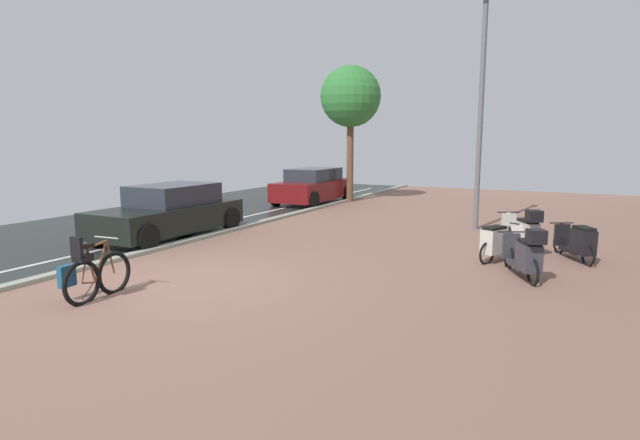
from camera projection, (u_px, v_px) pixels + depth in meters
ground at (256, 293)px, 8.44m from camera, size 21.00×40.00×0.13m
bicycle_foreground at (94, 275)px, 8.03m from camera, size 0.62×1.37×1.08m
scooter_near at (523, 233)px, 11.12m from camera, size 1.07×1.70×1.07m
scooter_mid at (500, 242)px, 10.52m from camera, size 0.91×1.54×0.77m
scooter_far at (578, 242)px, 10.53m from camera, size 0.93×1.45×0.78m
scooter_extra at (525, 255)px, 9.14m from camera, size 0.96×1.58×1.01m
parked_car_near at (169, 212)px, 13.24m from camera, size 1.88×4.14×1.34m
parked_car_far at (313, 186)px, 20.30m from camera, size 1.80×4.04×1.37m
lamp_post at (481, 101)px, 13.83m from camera, size 0.20×0.52×6.39m
street_tree at (351, 98)px, 20.25m from camera, size 2.41×2.41×5.39m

